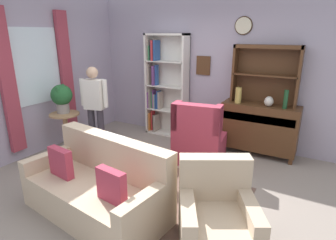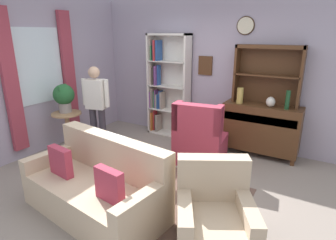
{
  "view_description": "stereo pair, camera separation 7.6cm",
  "coord_description": "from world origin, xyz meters",
  "px_view_note": "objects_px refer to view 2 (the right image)",
  "views": [
    {
      "loc": [
        1.9,
        -2.99,
        2.11
      ],
      "look_at": [
        0.1,
        0.2,
        0.95
      ],
      "focal_mm": 29.56,
      "sensor_mm": 36.0,
      "label": 1
    },
    {
      "loc": [
        1.97,
        -2.95,
        2.11
      ],
      "look_at": [
        0.1,
        0.2,
        0.95
      ],
      "focal_mm": 29.56,
      "sensor_mm": 36.0,
      "label": 2
    }
  ],
  "objects_px": {
    "bookshelf": "(165,86)",
    "vase_tall": "(240,96)",
    "bottle_wine": "(288,100)",
    "book_stack": "(133,153)",
    "coffee_table": "(133,161)",
    "couch_floral": "(97,188)",
    "plant_stand": "(68,128)",
    "wingback_chair": "(200,140)",
    "potted_plant_large": "(64,96)",
    "potted_plant_small": "(93,140)",
    "vase_round": "(271,102)",
    "sideboard_hutch": "(268,67)",
    "armchair_floral": "(214,221)",
    "person_reading": "(96,104)",
    "sideboard": "(261,127)"
  },
  "relations": [
    {
      "from": "bookshelf",
      "to": "vase_tall",
      "type": "relative_size",
      "value": 7.66
    },
    {
      "from": "bottle_wine",
      "to": "book_stack",
      "type": "height_order",
      "value": "bottle_wine"
    },
    {
      "from": "coffee_table",
      "to": "bookshelf",
      "type": "bearing_deg",
      "value": 108.82
    },
    {
      "from": "couch_floral",
      "to": "plant_stand",
      "type": "relative_size",
      "value": 2.58
    },
    {
      "from": "wingback_chair",
      "to": "potted_plant_large",
      "type": "bearing_deg",
      "value": -161.27
    },
    {
      "from": "bottle_wine",
      "to": "potted_plant_small",
      "type": "xyz_separation_m",
      "value": [
        -3.17,
        -1.25,
        -0.91
      ]
    },
    {
      "from": "vase_round",
      "to": "coffee_table",
      "type": "xyz_separation_m",
      "value": [
        -1.45,
        -1.89,
        -0.65
      ]
    },
    {
      "from": "sideboard_hutch",
      "to": "book_stack",
      "type": "xyz_separation_m",
      "value": [
        -1.36,
        -2.03,
        -1.11
      ]
    },
    {
      "from": "bookshelf",
      "to": "armchair_floral",
      "type": "distance_m",
      "value": 3.48
    },
    {
      "from": "vase_tall",
      "to": "plant_stand",
      "type": "distance_m",
      "value": 3.15
    },
    {
      "from": "bottle_wine",
      "to": "person_reading",
      "type": "height_order",
      "value": "person_reading"
    },
    {
      "from": "bookshelf",
      "to": "vase_round",
      "type": "bearing_deg",
      "value": -4.06
    },
    {
      "from": "sideboard",
      "to": "wingback_chair",
      "type": "xyz_separation_m",
      "value": [
        -0.8,
        -0.82,
        -0.13
      ]
    },
    {
      "from": "armchair_floral",
      "to": "coffee_table",
      "type": "xyz_separation_m",
      "value": [
        -1.47,
        0.58,
        0.06
      ]
    },
    {
      "from": "sideboard",
      "to": "book_stack",
      "type": "relative_size",
      "value": 6.13
    },
    {
      "from": "couch_floral",
      "to": "sideboard_hutch",
      "type": "bearing_deg",
      "value": 65.46
    },
    {
      "from": "bookshelf",
      "to": "vase_round",
      "type": "distance_m",
      "value": 2.16
    },
    {
      "from": "person_reading",
      "to": "vase_round",
      "type": "bearing_deg",
      "value": 25.49
    },
    {
      "from": "bookshelf",
      "to": "sideboard",
      "type": "xyz_separation_m",
      "value": [
        2.02,
        -0.09,
        -0.53
      ]
    },
    {
      "from": "sideboard_hutch",
      "to": "wingback_chair",
      "type": "height_order",
      "value": "sideboard_hutch"
    },
    {
      "from": "plant_stand",
      "to": "potted_plant_small",
      "type": "height_order",
      "value": "plant_stand"
    },
    {
      "from": "wingback_chair",
      "to": "couch_floral",
      "type": "bearing_deg",
      "value": -104.52
    },
    {
      "from": "vase_round",
      "to": "armchair_floral",
      "type": "relative_size",
      "value": 0.16
    },
    {
      "from": "sideboard",
      "to": "vase_tall",
      "type": "distance_m",
      "value": 0.68
    },
    {
      "from": "bookshelf",
      "to": "bottle_wine",
      "type": "xyz_separation_m",
      "value": [
        2.41,
        -0.18,
        0.04
      ]
    },
    {
      "from": "book_stack",
      "to": "vase_round",
      "type": "bearing_deg",
      "value": 51.16
    },
    {
      "from": "coffee_table",
      "to": "vase_round",
      "type": "bearing_deg",
      "value": 52.5
    },
    {
      "from": "person_reading",
      "to": "coffee_table",
      "type": "height_order",
      "value": "person_reading"
    },
    {
      "from": "bottle_wine",
      "to": "person_reading",
      "type": "relative_size",
      "value": 0.2
    },
    {
      "from": "sideboard_hutch",
      "to": "vase_tall",
      "type": "distance_m",
      "value": 0.66
    },
    {
      "from": "plant_stand",
      "to": "book_stack",
      "type": "relative_size",
      "value": 3.46
    },
    {
      "from": "sideboard",
      "to": "person_reading",
      "type": "height_order",
      "value": "person_reading"
    },
    {
      "from": "bookshelf",
      "to": "potted_plant_small",
      "type": "bearing_deg",
      "value": -117.92
    },
    {
      "from": "vase_tall",
      "to": "vase_round",
      "type": "bearing_deg",
      "value": 1.49
    },
    {
      "from": "bookshelf",
      "to": "coffee_table",
      "type": "bearing_deg",
      "value": -71.18
    },
    {
      "from": "bottle_wine",
      "to": "plant_stand",
      "type": "xyz_separation_m",
      "value": [
        -3.46,
        -1.55,
        -0.63
      ]
    },
    {
      "from": "couch_floral",
      "to": "wingback_chair",
      "type": "xyz_separation_m",
      "value": [
        0.49,
        1.89,
        0.07
      ]
    },
    {
      "from": "coffee_table",
      "to": "person_reading",
      "type": "bearing_deg",
      "value": 154.53
    },
    {
      "from": "armchair_floral",
      "to": "potted_plant_small",
      "type": "height_order",
      "value": "armchair_floral"
    },
    {
      "from": "sideboard",
      "to": "bottle_wine",
      "type": "relative_size",
      "value": 4.18
    },
    {
      "from": "potted_plant_small",
      "to": "vase_tall",
      "type": "bearing_deg",
      "value": 27.86
    },
    {
      "from": "wingback_chair",
      "to": "potted_plant_small",
      "type": "relative_size",
      "value": 3.7
    },
    {
      "from": "couch_floral",
      "to": "plant_stand",
      "type": "xyz_separation_m",
      "value": [
        -1.77,
        1.08,
        0.14
      ]
    },
    {
      "from": "bottle_wine",
      "to": "couch_floral",
      "type": "xyz_separation_m",
      "value": [
        -1.68,
        -2.63,
        -0.76
      ]
    },
    {
      "from": "coffee_table",
      "to": "sideboard",
      "type": "bearing_deg",
      "value": 55.99
    },
    {
      "from": "bottle_wine",
      "to": "potted_plant_large",
      "type": "xyz_separation_m",
      "value": [
        -3.5,
        -1.52,
        -0.04
      ]
    },
    {
      "from": "vase_tall",
      "to": "person_reading",
      "type": "xyz_separation_m",
      "value": [
        -2.19,
        -1.28,
        -0.15
      ]
    },
    {
      "from": "sideboard",
      "to": "book_stack",
      "type": "distance_m",
      "value": 2.35
    },
    {
      "from": "bottle_wine",
      "to": "potted_plant_small",
      "type": "distance_m",
      "value": 3.52
    },
    {
      "from": "sideboard",
      "to": "armchair_floral",
      "type": "bearing_deg",
      "value": -86.73
    }
  ]
}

